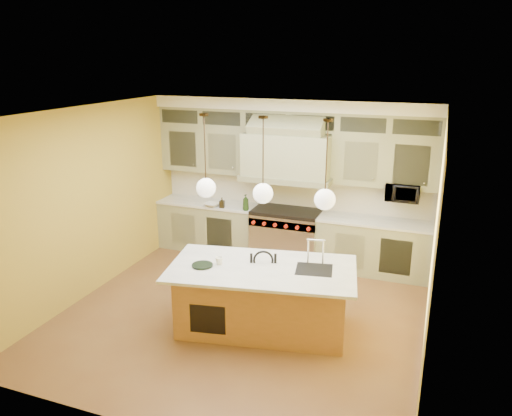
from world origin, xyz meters
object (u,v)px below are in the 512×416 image
at_px(microwave, 403,192).
at_px(counter_stool, 263,287).
at_px(range, 286,235).
at_px(kitchen_island, 263,297).

bearing_deg(microwave, counter_stool, -121.30).
distance_m(counter_stool, microwave, 3.07).
height_order(counter_stool, microwave, microwave).
relative_size(counter_stool, microwave, 2.02).
bearing_deg(range, counter_stool, -80.22).
bearing_deg(kitchen_island, range, 89.30).
bearing_deg(range, kitchen_island, -80.39).
bearing_deg(range, microwave, 3.12).
xyz_separation_m(range, counter_stool, (0.42, -2.42, 0.13)).
xyz_separation_m(kitchen_island, counter_stool, (0.01, -0.02, 0.15)).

